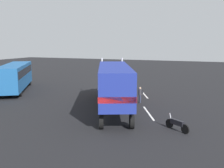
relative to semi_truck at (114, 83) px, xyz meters
name	(u,v)px	position (x,y,z in m)	size (l,w,h in m)	color
ground_plane	(111,95)	(5.71, 2.42, -2.52)	(120.00, 120.00, 0.00)	black
lane_stripe_near	(144,94)	(7.60, -1.08, -2.52)	(4.40, 0.16, 0.01)	silver
lane_stripe_mid	(148,113)	(-0.16, -3.35, -2.52)	(4.40, 0.16, 0.01)	silver
semi_truck	(114,83)	(0.00, 0.00, 0.00)	(14.00, 7.87, 4.50)	red
person_bystander	(140,94)	(3.39, -1.66, -1.63)	(0.41, 0.48, 1.63)	#2D3347
parked_bus	(15,75)	(3.98, 14.94, -0.46)	(10.73, 7.88, 3.40)	#1E5999
motorcycle	(177,124)	(-3.84, -6.22, -2.04)	(1.30, 1.78, 1.12)	black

